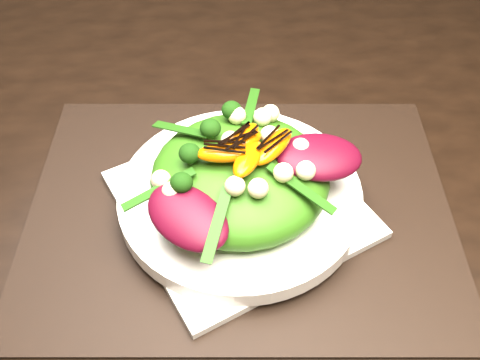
{
  "coord_description": "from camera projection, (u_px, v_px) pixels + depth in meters",
  "views": [
    {
      "loc": [
        -0.04,
        -0.51,
        1.24
      ],
      "look_at": [
        -0.0,
        -0.1,
        0.8
      ],
      "focal_mm": 42.0,
      "sensor_mm": 36.0,
      "label": 1
    }
  ],
  "objects": [
    {
      "name": "plate_base",
      "position": [
        240.0,
        204.0,
        0.64
      ],
      "size": [
        0.32,
        0.32,
        0.01
      ],
      "primitive_type": "cube",
      "rotation": [
        0.0,
        0.0,
        0.43
      ],
      "color": "silver",
      "rests_on": "placemat"
    },
    {
      "name": "placemat",
      "position": [
        240.0,
        207.0,
        0.64
      ],
      "size": [
        0.51,
        0.4,
        0.0
      ],
      "primitive_type": "cube",
      "rotation": [
        0.0,
        0.0,
        -0.09
      ],
      "color": "black",
      "rests_on": "dining_table"
    },
    {
      "name": "salad_bowl",
      "position": [
        240.0,
        195.0,
        0.62
      ],
      "size": [
        0.3,
        0.3,
        0.02
      ],
      "primitive_type": "cylinder",
      "rotation": [
        0.0,
        0.0,
        -0.14
      ],
      "color": "white",
      "rests_on": "plate_base"
    },
    {
      "name": "orange_segment",
      "position": [
        239.0,
        130.0,
        0.59
      ],
      "size": [
        0.06,
        0.04,
        0.02
      ],
      "primitive_type": "ellipsoid",
      "rotation": [
        0.0,
        0.0,
        0.23
      ],
      "color": "#CB5103",
      "rests_on": "lettuce_mound"
    },
    {
      "name": "lettuce_mound",
      "position": [
        240.0,
        176.0,
        0.6
      ],
      "size": [
        0.25,
        0.25,
        0.07
      ],
      "primitive_type": "ellipsoid",
      "rotation": [
        0.0,
        0.0,
        -0.39
      ],
      "color": "#326312",
      "rests_on": "salad_bowl"
    },
    {
      "name": "balsamic_drizzle",
      "position": [
        239.0,
        124.0,
        0.59
      ],
      "size": [
        0.04,
        0.01,
        0.0
      ],
      "primitive_type": "cube",
      "rotation": [
        0.0,
        0.0,
        0.23
      ],
      "color": "black",
      "rests_on": "orange_segment"
    },
    {
      "name": "macadamia_nut",
      "position": [
        283.0,
        177.0,
        0.55
      ],
      "size": [
        0.03,
        0.03,
        0.02
      ],
      "primitive_type": "sphere",
      "rotation": [
        0.0,
        0.0,
        0.43
      ],
      "color": "beige",
      "rests_on": "lettuce_mound"
    },
    {
      "name": "dining_table",
      "position": [
        234.0,
        157.0,
        0.73
      ],
      "size": [
        1.6,
        0.9,
        0.75
      ],
      "primitive_type": "cube",
      "color": "black",
      "rests_on": "floor"
    },
    {
      "name": "broccoli_floret",
      "position": [
        176.0,
        141.0,
        0.58
      ],
      "size": [
        0.04,
        0.04,
        0.03
      ],
      "primitive_type": "sphere",
      "rotation": [
        0.0,
        0.0,
        0.16
      ],
      "color": "#0F360A",
      "rests_on": "lettuce_mound"
    },
    {
      "name": "radicchio_leaf",
      "position": [
        319.0,
        157.0,
        0.58
      ],
      "size": [
        0.09,
        0.06,
        0.02
      ],
      "primitive_type": "ellipsoid",
      "rotation": [
        0.0,
        0.0,
        0.02
      ],
      "color": "#3E0614",
      "rests_on": "lettuce_mound"
    }
  ]
}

